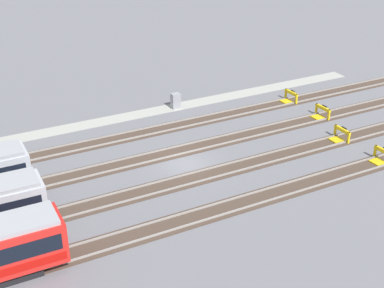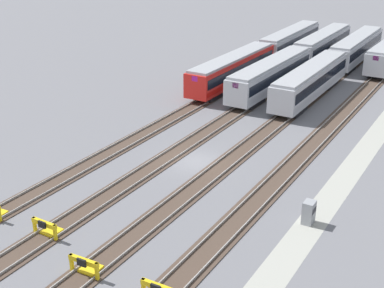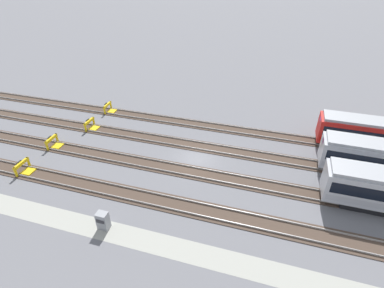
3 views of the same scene
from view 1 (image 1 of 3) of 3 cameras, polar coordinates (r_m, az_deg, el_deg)
name	(u,v)px [view 1 (image 1 of 3)]	position (r m, az deg, el deg)	size (l,w,h in m)	color
ground_plane	(186,164)	(44.96, -0.61, -2.19)	(400.00, 400.00, 0.00)	slate
service_walkway	(134,115)	(54.52, -6.18, 3.08)	(54.00, 2.00, 0.01)	#9E9E93
rail_track_nearest	(152,131)	(50.82, -4.34, 1.38)	(90.00, 2.23, 0.21)	#47382D
rail_track_near_inner	(174,152)	(46.86, -1.96, -0.87)	(90.00, 2.24, 0.21)	#47382D
rail_track_middle	(200,177)	(43.07, 0.86, -3.52)	(90.00, 2.24, 0.21)	#47382D
rail_track_far_inner	(231,206)	(39.53, 4.21, -6.66)	(90.00, 2.23, 0.21)	#47382D
bumper_stop_nearest_track	(289,97)	(58.23, 10.32, 4.91)	(1.36, 2.01, 1.22)	gold
bumper_stop_near_inner_track	(321,113)	(54.96, 13.56, 3.23)	(1.38, 2.01, 1.22)	gold
bumper_stop_middle_track	(340,135)	(50.62, 15.48, 0.90)	(1.35, 2.00, 1.22)	gold
bumper_stop_far_inner_track	(381,157)	(47.79, 19.53, -1.31)	(1.38, 2.01, 1.22)	gold
electrical_cabinet	(176,101)	(55.67, -1.76, 4.63)	(0.90, 0.73, 1.60)	gray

